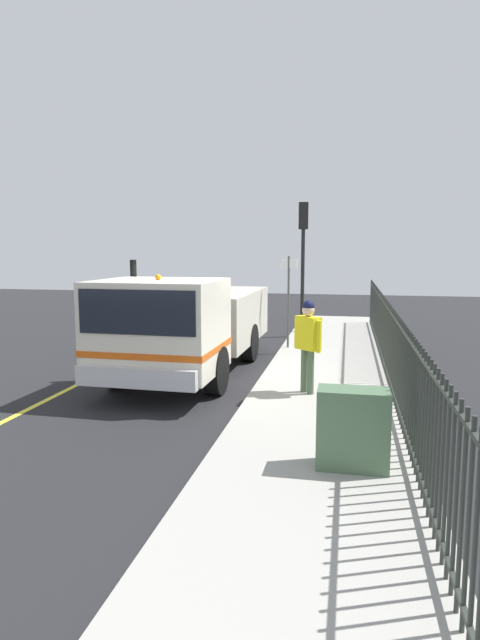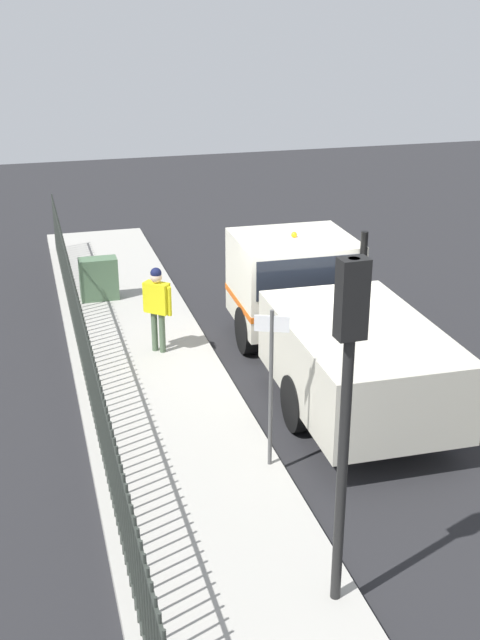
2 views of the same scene
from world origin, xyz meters
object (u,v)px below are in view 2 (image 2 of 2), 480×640
at_px(work_truck, 321,313).
at_px(utility_cabinet, 99,279).
at_px(traffic_light_near, 348,370).
at_px(worker_standing, 157,301).
at_px(street_sign, 271,372).

height_order(work_truck, utility_cabinet, work_truck).
distance_m(traffic_light_near, utility_cabinet, 11.19).
bearing_deg(worker_standing, street_sign, -37.53).
bearing_deg(worker_standing, utility_cabinet, 145.27).
height_order(work_truck, traffic_light_near, traffic_light_near).
xyz_separation_m(work_truck, traffic_light_near, (2.07, 5.95, 1.86)).
distance_m(work_truck, utility_cabinet, 6.08).
relative_size(work_truck, street_sign, 2.73).
distance_m(work_truck, traffic_light_near, 6.57).
bearing_deg(work_truck, traffic_light_near, -107.95).
bearing_deg(street_sign, work_truck, -122.84).
bearing_deg(street_sign, traffic_light_near, 87.51).
distance_m(utility_cabinet, street_sign, 8.11).
bearing_deg(street_sign, utility_cabinet, -77.98).
distance_m(traffic_light_near, street_sign, 3.27).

